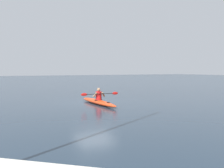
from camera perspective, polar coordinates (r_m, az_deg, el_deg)
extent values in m
plane|color=#1E2D3D|center=(18.04, -3.64, -3.82)|extent=(160.00, 160.00, 0.00)
ellipsoid|color=red|center=(17.18, -2.86, -3.68)|extent=(0.83, 4.95, 0.28)
torus|color=black|center=(17.13, -2.80, -3.29)|extent=(0.55, 0.55, 0.04)
cylinder|color=black|center=(15.82, -0.77, -3.77)|extent=(0.18, 0.18, 0.02)
cylinder|color=red|center=(17.05, -2.74, -2.39)|extent=(0.35, 0.35, 0.51)
sphere|color=#936B4C|center=(17.02, -2.74, -1.16)|extent=(0.21, 0.21, 0.21)
cylinder|color=black|center=(16.86, -2.48, -2.03)|extent=(2.03, 0.14, 0.03)
ellipsoid|color=red|center=(17.29, 0.62, -1.91)|extent=(0.40, 0.06, 0.17)
ellipsoid|color=red|center=(16.48, -5.73, -2.16)|extent=(0.40, 0.06, 0.17)
cylinder|color=#936B4C|center=(17.08, -1.79, -2.16)|extent=(0.28, 0.21, 0.34)
cylinder|color=#936B4C|center=(16.87, -3.50, -2.23)|extent=(0.27, 0.23, 0.34)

